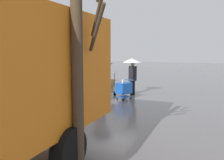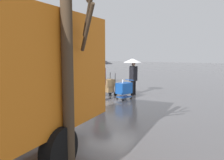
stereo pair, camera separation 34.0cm
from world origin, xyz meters
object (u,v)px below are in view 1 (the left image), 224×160
at_px(pedestrian_white_side, 98,69).
at_px(bare_tree_near, 79,68).
at_px(hand_dolly_boxes, 108,86).
at_px(pedestrian_black_side, 102,70).
at_px(pedestrian_pink_side, 132,68).
at_px(shopping_cart_vendor, 124,89).
at_px(cargo_van_parked_right, 60,72).

height_order(pedestrian_white_side, bare_tree_near, bare_tree_near).
height_order(hand_dolly_boxes, bare_tree_near, bare_tree_near).
distance_m(hand_dolly_boxes, pedestrian_black_side, 1.73).
bearing_deg(hand_dolly_boxes, bare_tree_near, 110.09).
relative_size(hand_dolly_boxes, bare_tree_near, 0.30).
bearing_deg(hand_dolly_boxes, pedestrian_pink_side, -145.04).
distance_m(pedestrian_black_side, pedestrian_white_side, 1.01).
relative_size(shopping_cart_vendor, pedestrian_black_side, 0.49).
bearing_deg(shopping_cart_vendor, pedestrian_pink_side, -89.84).
bearing_deg(shopping_cart_vendor, pedestrian_white_side, 1.82).
relative_size(hand_dolly_boxes, pedestrian_black_side, 0.61).
distance_m(shopping_cart_vendor, pedestrian_white_side, 1.80).
relative_size(shopping_cart_vendor, pedestrian_white_side, 0.49).
distance_m(hand_dolly_boxes, bare_tree_near, 8.56).
height_order(cargo_van_parked_right, shopping_cart_vendor, cargo_van_parked_right).
height_order(cargo_van_parked_right, pedestrian_black_side, cargo_van_parked_right).
bearing_deg(hand_dolly_boxes, pedestrian_black_side, 101.39).
relative_size(pedestrian_white_side, bare_tree_near, 0.50).
bearing_deg(pedestrian_white_side, pedestrian_pink_side, -136.57).
xyz_separation_m(hand_dolly_boxes, bare_tree_near, (-2.89, 7.90, 1.58)).
height_order(pedestrian_pink_side, pedestrian_white_side, same).
xyz_separation_m(pedestrian_white_side, bare_tree_near, (-3.23, 7.29, 0.60)).
distance_m(shopping_cart_vendor, pedestrian_pink_side, 1.70).
bearing_deg(bare_tree_near, cargo_van_parked_right, -52.20).
relative_size(pedestrian_black_side, bare_tree_near, 0.50).
relative_size(cargo_van_parked_right, pedestrian_black_side, 2.49).
distance_m(cargo_van_parked_right, hand_dolly_boxes, 3.92).
bearing_deg(pedestrian_pink_side, pedestrian_black_side, 68.53).
height_order(pedestrian_black_side, bare_tree_near, bare_tree_near).
height_order(pedestrian_pink_side, bare_tree_near, bare_tree_near).
bearing_deg(pedestrian_white_side, hand_dolly_boxes, -119.47).
height_order(cargo_van_parked_right, hand_dolly_boxes, cargo_van_parked_right).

